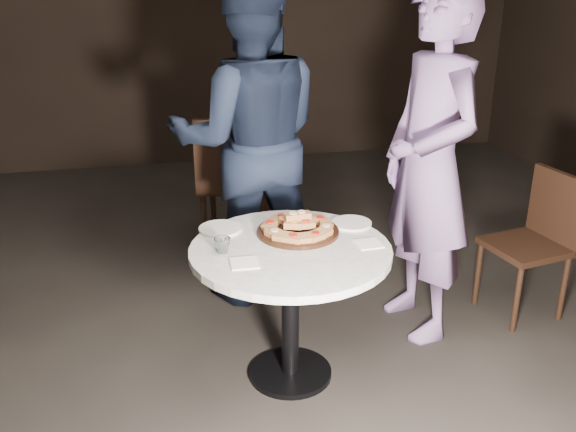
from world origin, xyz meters
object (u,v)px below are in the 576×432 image
Objects in this scene: water_glass at (222,245)px; diner_teal at (430,166)px; chair_right at (538,234)px; diner_navy at (249,141)px; table at (290,273)px; serving_board at (298,231)px; focaccia_pile at (298,225)px; chair_far at (233,177)px.

diner_teal is at bearing 14.95° from water_glass.
diner_navy reaches higher than chair_right.
water_glass is at bearing -90.42° from chair_right.
water_glass is 0.04× the size of diner_navy.
serving_board is (0.07, 0.14, 0.13)m from table.
chair_right is at bearing 7.03° from focaccia_pile.
chair_right is at bearing 12.22° from table.
chair_far is at bearing 95.62° from focaccia_pile.
diner_teal is (-0.69, -0.01, 0.44)m from chair_right.
table is 0.97m from diner_navy.
serving_board is at bearing -84.10° from diner_teal.
water_glass is at bearing -160.54° from serving_board.
table is 1.15× the size of chair_right.
chair_far reaches higher than table.
chair_far is 0.53× the size of diner_teal.
serving_board is at bearing -78.37° from focaccia_pile.
serving_board is 1.43m from chair_right.
water_glass is 1.14m from diner_teal.
focaccia_pile is (-0.00, 0.00, 0.03)m from serving_board.
diner_navy is at bearing 91.93° from table.
focaccia_pile is 4.70× the size of water_glass.
serving_board is 0.48× the size of chair_right.
diner_navy is (-0.10, 0.74, 0.21)m from focaccia_pile.
serving_board is 0.03m from focaccia_pile.
serving_board is 1.28m from chair_far.
diner_teal reaches higher than table.
diner_teal is (0.84, -1.11, 0.36)m from chair_far.
chair_far is 0.51× the size of diner_navy.
diner_navy is at bearing 97.55° from focaccia_pile.
water_glass is 1.81m from chair_right.
table is 0.23m from focaccia_pile.
diner_navy is (0.03, -0.53, 0.38)m from chair_far.
table is 0.51× the size of diner_teal.
focaccia_pile is at bearing 103.15° from diner_navy.
table is at bearing -75.44° from diner_teal.
water_glass reaches higher than table.
focaccia_pile is at bearing 110.91° from chair_far.
chair_far is at bearing -149.54° from diner_teal.
serving_board reaches higher than table.
chair_far is at bearing -81.53° from diner_navy.
water_glass is at bearing -81.69° from diner_teal.
diner_navy is 1.00m from diner_teal.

